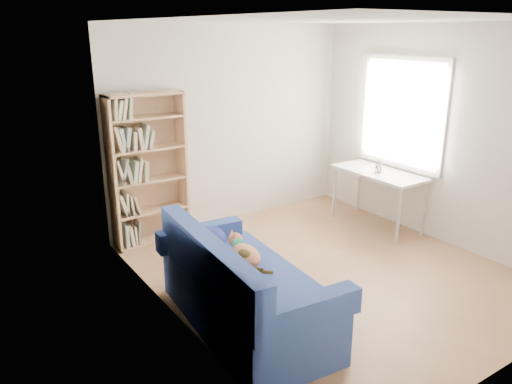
# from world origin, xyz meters

# --- Properties ---
(ground) EXTENTS (4.00, 4.00, 0.00)m
(ground) POSITION_xyz_m (0.00, 0.00, 0.00)
(ground) COLOR #986945
(ground) RESTS_ON ground
(room_shell) EXTENTS (3.54, 4.04, 2.62)m
(room_shell) POSITION_xyz_m (0.10, 0.03, 1.64)
(room_shell) COLOR silver
(room_shell) RESTS_ON ground
(sofa) EXTENTS (1.03, 1.92, 0.91)m
(sofa) POSITION_xyz_m (-1.34, -0.35, 0.34)
(sofa) COLOR navy
(sofa) RESTS_ON ground
(bookshelf) EXTENTS (0.92, 0.29, 1.83)m
(bookshelf) POSITION_xyz_m (-1.25, 1.84, 0.84)
(bookshelf) COLOR tan
(bookshelf) RESTS_ON ground
(desk) EXTENTS (0.57, 1.25, 0.75)m
(desk) POSITION_xyz_m (1.44, 0.66, 0.68)
(desk) COLOR white
(desk) RESTS_ON ground
(pen_cup) EXTENTS (0.09, 0.09, 0.17)m
(pen_cup) POSITION_xyz_m (1.40, 0.64, 0.81)
(pen_cup) COLOR white
(pen_cup) RESTS_ON desk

